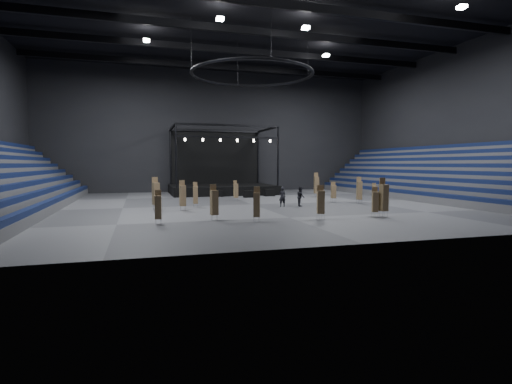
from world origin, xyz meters
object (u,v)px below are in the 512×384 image
object	(u,v)px
chair_stack_4	(375,201)
flight_case_mid	(249,194)
flight_case_right	(269,193)
chair_stack_3	(156,193)
stage	(221,183)
chair_stack_5	(257,204)
chair_stack_7	(316,185)
chair_stack_0	(384,197)
crew_member	(301,197)
chair_stack_14	(214,202)
chair_stack_1	(333,191)
chair_stack_6	(195,194)
flight_case_left	(218,194)
chair_stack_2	(359,190)
chair_stack_10	(236,190)
chair_stack_11	(183,195)
man_center	(282,197)
chair_stack_9	(375,193)
chair_stack_12	(317,186)
chair_stack_8	(321,202)
chair_stack_13	(158,207)

from	to	relation	value
chair_stack_4	flight_case_mid	bearing A→B (deg)	123.57
flight_case_right	chair_stack_3	distance (m)	18.67
stage	chair_stack_5	size ratio (longest dim) A/B	5.59
flight_case_right	chair_stack_7	distance (m)	6.05
chair_stack_0	crew_member	size ratio (longest dim) A/B	1.61
chair_stack_3	chair_stack_14	world-z (taller)	chair_stack_3
chair_stack_1	chair_stack_6	world-z (taller)	chair_stack_6
chair_stack_1	chair_stack_4	distance (m)	11.96
chair_stack_3	flight_case_right	bearing A→B (deg)	21.43
flight_case_left	flight_case_mid	xyz separation A→B (m)	(3.44, -2.09, 0.02)
chair_stack_14	flight_case_left	bearing A→B (deg)	67.81
chair_stack_2	chair_stack_14	bearing A→B (deg)	-139.26
flight_case_left	chair_stack_10	world-z (taller)	chair_stack_10
flight_case_left	chair_stack_11	bearing A→B (deg)	-112.67
chair_stack_14	crew_member	xyz separation A→B (m)	(9.83, 7.33, -0.40)
stage	man_center	bearing A→B (deg)	-83.36
chair_stack_9	chair_stack_14	world-z (taller)	chair_stack_14
flight_case_right	chair_stack_11	world-z (taller)	chair_stack_11
chair_stack_7	chair_stack_10	distance (m)	11.05
chair_stack_4	chair_stack_7	distance (m)	18.61
chair_stack_5	chair_stack_1	bearing A→B (deg)	64.08
chair_stack_4	chair_stack_0	bearing A→B (deg)	-8.38
man_center	chair_stack_12	bearing A→B (deg)	-125.73
chair_stack_9	chair_stack_11	distance (m)	20.16
chair_stack_6	chair_stack_14	xyz separation A→B (m)	(0.12, -9.22, 0.12)
flight_case_left	chair_stack_11	distance (m)	15.07
chair_stack_2	chair_stack_9	size ratio (longest dim) A/B	1.32
chair_stack_5	chair_stack_11	bearing A→B (deg)	136.58
chair_stack_5	crew_member	world-z (taller)	chair_stack_5
chair_stack_9	chair_stack_10	world-z (taller)	chair_stack_10
chair_stack_7	chair_stack_8	xyz separation A→B (m)	(-8.27, -18.58, -0.22)
chair_stack_4	chair_stack_5	distance (m)	9.73
chair_stack_6	chair_stack_9	world-z (taller)	chair_stack_6
flight_case_left	crew_member	world-z (taller)	crew_member
crew_member	chair_stack_0	bearing A→B (deg)	-148.49
crew_member	chair_stack_10	bearing A→B (deg)	44.50
chair_stack_3	chair_stack_9	bearing A→B (deg)	-17.30
flight_case_left	crew_member	size ratio (longest dim) A/B	0.66
flight_case_right	chair_stack_8	bearing A→B (deg)	-98.08
flight_case_mid	chair_stack_9	bearing A→B (deg)	-43.72
chair_stack_10	chair_stack_13	size ratio (longest dim) A/B	0.97
chair_stack_4	chair_stack_13	size ratio (longest dim) A/B	0.98
crew_member	chair_stack_4	bearing A→B (deg)	-151.18
chair_stack_7	chair_stack_11	distance (m)	20.26
stage	chair_stack_2	bearing A→B (deg)	-59.33
chair_stack_0	chair_stack_3	size ratio (longest dim) A/B	1.03
stage	chair_stack_14	bearing A→B (deg)	-102.27
flight_case_left	chair_stack_2	world-z (taller)	chair_stack_2
chair_stack_2	chair_stack_8	distance (m)	13.33
flight_case_left	chair_stack_4	xyz separation A→B (m)	(8.23, -21.97, 0.77)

